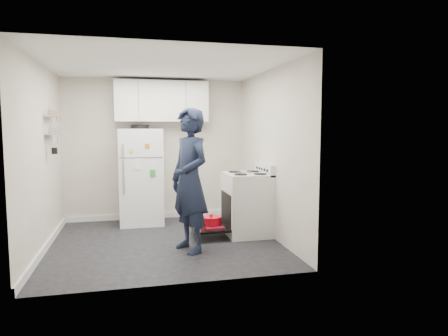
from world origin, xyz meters
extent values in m
cube|color=black|center=(0.00, 0.00, 0.00)|extent=(3.20, 3.20, 0.01)
cube|color=white|center=(0.00, 0.00, 2.50)|extent=(3.20, 3.20, 0.01)
cube|color=beige|center=(0.00, 1.60, 1.25)|extent=(3.20, 0.01, 2.50)
cube|color=beige|center=(0.00, -1.60, 1.25)|extent=(3.20, 0.01, 2.50)
cube|color=beige|center=(-1.60, 0.00, 1.25)|extent=(0.01, 3.20, 2.50)
cube|color=beige|center=(1.60, 0.00, 1.25)|extent=(0.01, 3.20, 2.50)
cube|color=white|center=(-1.59, 0.00, 0.05)|extent=(0.03, 3.20, 0.10)
cube|color=white|center=(0.00, 1.59, 0.05)|extent=(3.20, 0.03, 0.10)
cube|color=silver|center=(1.28, 0.15, 0.46)|extent=(0.65, 0.76, 0.92)
cube|color=black|center=(1.21, 0.15, 0.40)|extent=(0.53, 0.60, 0.52)
cube|color=orange|center=(1.48, 0.15, 0.40)|extent=(0.02, 0.56, 0.46)
cylinder|color=black|center=(1.26, 0.15, 0.22)|extent=(0.34, 0.34, 0.02)
cube|color=silver|center=(1.56, 0.15, 1.01)|extent=(0.08, 0.76, 0.18)
cube|color=silver|center=(1.28, 0.15, 0.94)|extent=(0.65, 0.76, 0.03)
cube|color=#B2B2B7|center=(1.23, 0.10, 0.97)|extent=(0.22, 0.03, 0.01)
cube|color=black|center=(0.68, 0.15, 0.14)|extent=(0.55, 0.70, 0.03)
cylinder|color=#B2B2B7|center=(0.43, 0.15, 0.18)|extent=(0.02, 0.66, 0.02)
cylinder|color=red|center=(0.70, 0.07, 0.23)|extent=(0.30, 0.30, 0.14)
cylinder|color=red|center=(0.70, 0.07, 0.31)|extent=(0.31, 0.31, 0.02)
sphere|color=red|center=(0.70, 0.07, 0.34)|extent=(0.04, 0.04, 0.04)
cube|color=maroon|center=(0.73, -0.10, 0.18)|extent=(0.26, 0.14, 0.04)
cube|color=maroon|center=(0.73, 0.42, 0.18)|extent=(0.28, 0.17, 0.04)
cube|color=white|center=(-0.29, 1.25, 0.81)|extent=(0.72, 0.70, 1.63)
cube|color=#4C4C4C|center=(-0.29, 0.90, 1.16)|extent=(0.68, 0.01, 0.01)
cube|color=#B2B2B7|center=(-0.57, 0.88, 1.28)|extent=(0.02, 0.03, 0.20)
cube|color=#B2B2B7|center=(-0.57, 0.88, 0.86)|extent=(0.02, 0.03, 0.55)
cylinder|color=black|center=(-0.29, 1.25, 1.66)|extent=(0.30, 0.30, 0.07)
cube|color=green|center=(-0.11, 0.89, 0.90)|extent=(0.09, 0.01, 0.12)
cube|color=yellow|center=(-0.44, 0.89, 1.28)|extent=(0.06, 0.01, 0.06)
cube|color=white|center=(-0.34, 0.89, 1.05)|extent=(0.12, 0.01, 0.16)
cube|color=#BA7215|center=(-0.19, 0.89, 1.35)|extent=(0.07, 0.01, 0.07)
cube|color=silver|center=(0.10, 1.43, 2.10)|extent=(1.60, 0.33, 0.70)
cube|color=#B2B2B7|center=(-1.52, 0.50, 1.80)|extent=(0.14, 0.60, 0.02)
cube|color=#B2B2B7|center=(-1.52, 0.50, 1.55)|extent=(0.14, 0.60, 0.02)
cylinder|color=black|center=(-1.49, 0.32, 1.32)|extent=(0.08, 0.08, 0.09)
imported|color=#161D32|center=(0.30, -0.48, 0.95)|extent=(0.69, 0.82, 1.90)
camera|label=1|loc=(-0.46, -5.66, 1.64)|focal=32.00mm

